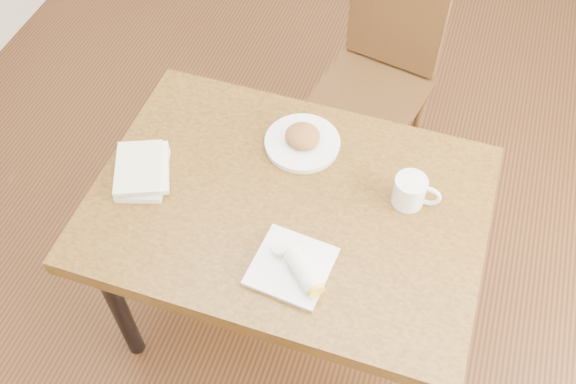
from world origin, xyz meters
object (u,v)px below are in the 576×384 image
(chair_far, at_px, (380,68))
(plate_scone, at_px, (302,140))
(coffee_mug, at_px, (411,191))
(table, at_px, (288,216))
(book_stack, at_px, (143,171))
(plate_burrito, at_px, (295,268))

(chair_far, relative_size, plate_scone, 3.81)
(coffee_mug, bearing_deg, table, -161.38)
(plate_scone, bearing_deg, chair_far, 79.02)
(coffee_mug, height_order, book_stack, coffee_mug)
(chair_far, relative_size, coffee_mug, 6.41)
(chair_far, bearing_deg, plate_scone, -100.98)
(plate_scone, distance_m, book_stack, 0.52)
(chair_far, xyz_separation_m, book_stack, (-0.57, -0.95, 0.23))
(book_stack, bearing_deg, table, 6.02)
(plate_burrito, bearing_deg, plate_scone, 105.15)
(table, bearing_deg, coffee_mug, 18.62)
(chair_far, bearing_deg, plate_burrito, -90.22)
(table, distance_m, book_stack, 0.48)
(chair_far, height_order, plate_scone, chair_far)
(plate_burrito, distance_m, book_stack, 0.59)
(table, height_order, coffee_mug, coffee_mug)
(coffee_mug, distance_m, book_stack, 0.84)
(table, bearing_deg, book_stack, -173.98)
(coffee_mug, relative_size, plate_burrito, 0.63)
(plate_scone, relative_size, plate_burrito, 1.06)
(chair_far, xyz_separation_m, coffee_mug, (0.25, -0.78, 0.25))
(table, bearing_deg, chair_far, 83.52)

